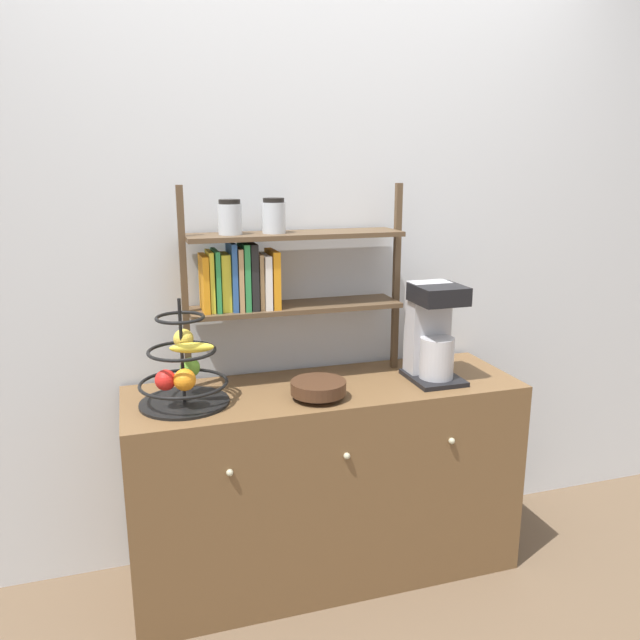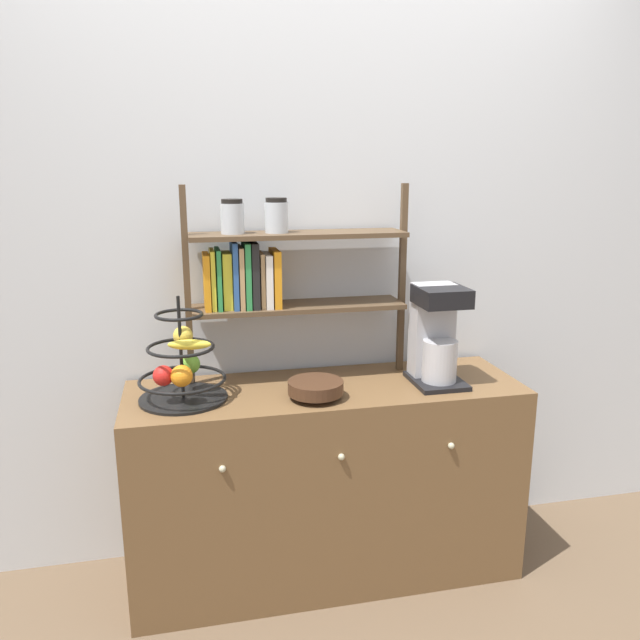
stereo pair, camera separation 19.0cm
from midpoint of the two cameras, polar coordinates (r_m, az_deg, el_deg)
The scene contains 7 objects.
ground_plane at distance 2.57m, azimuth 4.14°, elevation -24.72°, with size 12.00×12.00×0.00m, color brown.
wall_back at distance 2.53m, azimuth 1.28°, elevation 7.05°, with size 7.00×0.05×2.60m, color silver.
sideboard at distance 2.54m, azimuth 2.73°, elevation -14.51°, with size 1.50×0.49×0.79m.
coffee_maker at distance 2.44m, azimuth 12.76°, elevation -1.29°, with size 0.19×0.24×0.38m.
fruit_stand at distance 2.24m, azimuth -10.19°, elevation -4.37°, with size 0.31×0.31×0.38m.
wooden_bowl at distance 2.25m, azimuth 2.03°, elevation -6.27°, with size 0.20×0.20×0.07m.
shelf_hutch at distance 2.36m, azimuth -2.57°, elevation 4.68°, with size 0.86×0.20×0.75m.
Camera 2 is at (-0.50, -1.94, 1.60)m, focal length 35.00 mm.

